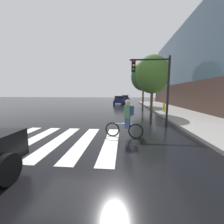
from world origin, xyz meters
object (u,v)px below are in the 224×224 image
street_tree_mid (144,77)px  fire_hydrant (164,107)px  cyclist (127,119)px  traffic_light_near (155,79)px  street_tree_near (153,74)px  sedan_far (125,98)px  sedan_mid (119,100)px

street_tree_mid → fire_hydrant: bearing=-80.1°
fire_hydrant → street_tree_mid: 7.96m
cyclist → traffic_light_near: size_ratio=0.40×
cyclist → fire_hydrant: cyclist is taller
street_tree_near → sedan_far: bearing=96.8°
fire_hydrant → street_tree_near: street_tree_near is taller
sedan_far → street_tree_near: 20.56m
sedan_mid → sedan_far: (1.07, 8.76, 0.00)m
street_tree_near → fire_hydrant: bearing=32.2°
cyclist → traffic_light_near: bearing=59.3°
sedan_far → traffic_light_near: (1.67, -24.66, 2.09)m
sedan_far → fire_hydrant: (3.84, -19.30, -0.24)m
street_tree_mid → traffic_light_near: bearing=-94.5°
sedan_far → sedan_mid: bearing=-97.0°
sedan_mid → sedan_far: sedan_far is taller
sedan_mid → street_tree_mid: street_tree_mid is taller
sedan_far → fire_hydrant: size_ratio=5.62×
street_tree_mid → sedan_mid: bearing=135.2°
sedan_far → street_tree_near: size_ratio=0.81×
street_tree_mid → street_tree_near: bearing=-91.8°
sedan_mid → cyclist: cyclist is taller
sedan_far → traffic_light_near: traffic_light_near is taller
cyclist → street_tree_mid: (2.72, 15.19, 3.54)m
traffic_light_near → fire_hydrant: traffic_light_near is taller
street_tree_near → street_tree_mid: size_ratio=0.84×
fire_hydrant → street_tree_mid: street_tree_mid is taller
cyclist → street_tree_near: (2.49, 7.42, 2.83)m
cyclist → traffic_light_near: (1.76, 2.97, 2.02)m
cyclist → fire_hydrant: 9.22m
cyclist → street_tree_near: size_ratio=0.31×
traffic_light_near → street_tree_near: street_tree_near is taller
sedan_far → street_tree_mid: bearing=-78.1°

